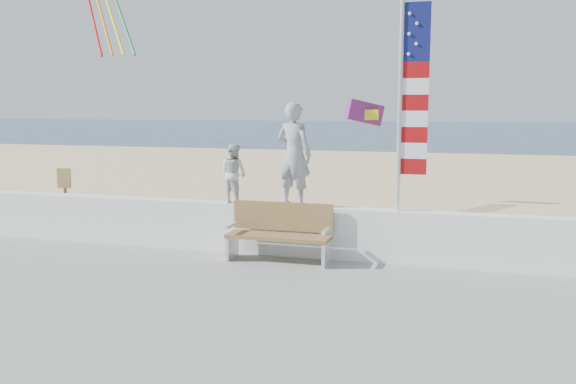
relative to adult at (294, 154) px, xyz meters
name	(u,v)px	position (x,y,z in m)	size (l,w,h in m)	color
ground	(241,296)	(-0.25, -2.00, -1.99)	(220.00, 220.00, 0.00)	#293B52
sand	(352,203)	(-0.25, 7.00, -1.95)	(90.00, 40.00, 0.08)	#D1BD8B
seawall	(281,230)	(-0.25, 0.00, -1.36)	(30.00, 0.35, 0.90)	white
adult	(294,154)	(0.00, 0.00, 0.00)	(0.67, 0.44, 1.83)	#949499
child	(234,173)	(-1.14, 0.00, -0.37)	(0.53, 0.41, 1.08)	silver
bench	(280,232)	(-0.12, -0.45, -1.31)	(1.80, 0.57, 1.00)	olive
flag	(408,97)	(1.96, 0.00, 1.00)	(0.50, 0.08, 3.50)	silver
parafoil_kite	(366,113)	(0.79, 2.84, 0.70)	(0.84, 0.66, 0.59)	red
sign	(65,196)	(-5.23, 0.61, -1.05)	(0.32, 0.07, 1.46)	brown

